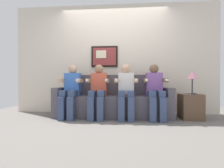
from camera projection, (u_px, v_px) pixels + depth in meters
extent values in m
plane|color=#66605B|center=(111.00, 120.00, 3.19)|extent=(6.30, 6.30, 0.00)
cube|color=beige|center=(114.00, 59.00, 3.94)|extent=(4.84, 0.05, 2.60)
cube|color=black|center=(105.00, 57.00, 3.92)|extent=(0.63, 0.03, 0.50)
cube|color=maroon|center=(104.00, 57.00, 3.91)|extent=(0.55, 0.02, 0.42)
cube|color=beige|center=(101.00, 54.00, 3.90)|extent=(0.24, 0.02, 0.18)
cube|color=#514C56|center=(113.00, 106.00, 3.48)|extent=(2.16, 0.58, 0.45)
cube|color=#514C56|center=(113.00, 85.00, 3.70)|extent=(2.16, 0.14, 0.45)
cube|color=#514C56|center=(60.00, 102.00, 3.57)|extent=(0.14, 0.58, 0.62)
cube|color=#514C56|center=(168.00, 103.00, 3.38)|extent=(0.14, 0.58, 0.62)
cube|color=#3F72CC|center=(73.00, 84.00, 3.54)|extent=(0.32, 0.20, 0.48)
sphere|color=tan|center=(73.00, 69.00, 3.53)|extent=(0.19, 0.19, 0.19)
cube|color=#38476B|center=(65.00, 93.00, 3.35)|extent=(0.12, 0.40, 0.12)
cube|color=#38476B|center=(74.00, 93.00, 3.33)|extent=(0.12, 0.40, 0.12)
cube|color=#38476B|center=(62.00, 109.00, 3.15)|extent=(0.12, 0.12, 0.45)
cube|color=#38476B|center=(71.00, 109.00, 3.13)|extent=(0.12, 0.12, 0.45)
cube|color=tan|center=(62.00, 81.00, 3.43)|extent=(0.08, 0.28, 0.08)
cube|color=tan|center=(80.00, 81.00, 3.40)|extent=(0.08, 0.28, 0.08)
cube|color=white|center=(78.00, 80.00, 3.24)|extent=(0.04, 0.13, 0.04)
cube|color=#D8593F|center=(99.00, 84.00, 3.49)|extent=(0.32, 0.20, 0.48)
sphere|color=#9E7556|center=(99.00, 69.00, 3.49)|extent=(0.19, 0.19, 0.19)
cube|color=#38476B|center=(93.00, 93.00, 3.30)|extent=(0.12, 0.40, 0.12)
cube|color=#38476B|center=(102.00, 93.00, 3.28)|extent=(0.12, 0.40, 0.12)
cube|color=#38476B|center=(91.00, 109.00, 3.10)|extent=(0.12, 0.12, 0.45)
cube|color=#38476B|center=(100.00, 109.00, 3.09)|extent=(0.12, 0.12, 0.45)
cube|color=#9E7556|center=(89.00, 81.00, 3.38)|extent=(0.08, 0.28, 0.08)
cube|color=#9E7556|center=(107.00, 81.00, 3.35)|extent=(0.08, 0.28, 0.08)
cube|color=white|center=(106.00, 80.00, 3.19)|extent=(0.04, 0.13, 0.04)
cube|color=white|center=(87.00, 80.00, 3.22)|extent=(0.04, 0.10, 0.04)
cube|color=white|center=(126.00, 84.00, 3.44)|extent=(0.32, 0.20, 0.48)
sphere|color=tan|center=(126.00, 69.00, 3.44)|extent=(0.19, 0.19, 0.19)
cube|color=#38476B|center=(122.00, 94.00, 3.25)|extent=(0.12, 0.40, 0.12)
cube|color=#38476B|center=(131.00, 94.00, 3.24)|extent=(0.12, 0.40, 0.12)
cube|color=#38476B|center=(121.00, 110.00, 3.06)|extent=(0.12, 0.12, 0.45)
cube|color=#38476B|center=(131.00, 110.00, 3.04)|extent=(0.12, 0.12, 0.45)
cube|color=tan|center=(117.00, 81.00, 3.34)|extent=(0.08, 0.28, 0.08)
cube|color=tan|center=(136.00, 81.00, 3.31)|extent=(0.08, 0.28, 0.08)
cube|color=white|center=(136.00, 80.00, 3.15)|extent=(0.04, 0.13, 0.04)
cube|color=white|center=(116.00, 80.00, 3.18)|extent=(0.04, 0.10, 0.04)
cube|color=#8C59A5|center=(154.00, 84.00, 3.39)|extent=(0.32, 0.20, 0.48)
sphere|color=brown|center=(154.00, 69.00, 3.39)|extent=(0.19, 0.19, 0.19)
cube|color=#38476B|center=(151.00, 94.00, 3.20)|extent=(0.12, 0.40, 0.12)
cube|color=#38476B|center=(160.00, 94.00, 3.19)|extent=(0.12, 0.40, 0.12)
cube|color=#38476B|center=(153.00, 110.00, 3.01)|extent=(0.12, 0.12, 0.45)
cube|color=#38476B|center=(163.00, 110.00, 2.99)|extent=(0.12, 0.12, 0.45)
cube|color=brown|center=(145.00, 81.00, 3.29)|extent=(0.08, 0.28, 0.08)
cube|color=brown|center=(165.00, 81.00, 3.26)|extent=(0.08, 0.28, 0.08)
cube|color=white|center=(167.00, 80.00, 3.10)|extent=(0.04, 0.13, 0.04)
cube|color=white|center=(146.00, 80.00, 3.13)|extent=(0.04, 0.10, 0.04)
cube|color=brown|center=(190.00, 106.00, 3.28)|extent=(0.40, 0.40, 0.50)
cylinder|color=#333338|center=(192.00, 94.00, 3.23)|extent=(0.14, 0.14, 0.02)
cylinder|color=#333338|center=(192.00, 86.00, 3.23)|extent=(0.02, 0.02, 0.28)
cone|color=pink|center=(192.00, 75.00, 3.23)|extent=(0.22, 0.22, 0.16)
cube|color=white|center=(190.00, 94.00, 3.25)|extent=(0.04, 0.13, 0.02)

